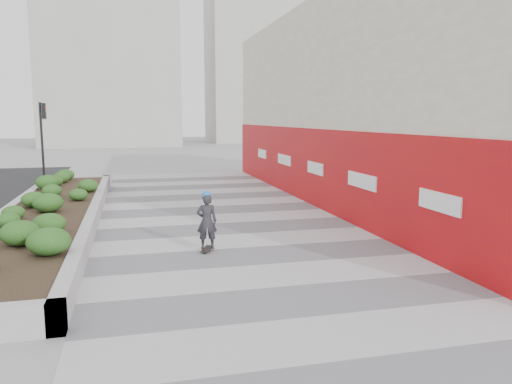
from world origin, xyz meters
TOP-DOWN VIEW (x-y plane):
  - ground at (0.00, 0.00)m, footprint 160.00×160.00m
  - walkway at (0.00, 3.00)m, footprint 8.00×36.00m
  - building at (6.98, 8.98)m, footprint 6.04×24.08m
  - planter at (-5.50, 7.00)m, footprint 3.00×18.00m
  - traffic_signal_near at (-7.23, 17.50)m, footprint 0.33×0.28m
  - distant_bldg_north_l at (-5.00, 55.00)m, footprint 16.00×12.00m
  - distant_bldg_north_r at (15.00, 60.00)m, footprint 14.00×10.00m
  - manhole_cover at (0.50, 3.00)m, footprint 0.44×0.44m
  - skateboarder at (-1.08, 2.52)m, footprint 0.56×0.74m

SIDE VIEW (x-z plane):
  - ground at x=0.00m, z-range 0.00..0.00m
  - manhole_cover at x=0.50m, z-range 0.00..0.01m
  - walkway at x=0.00m, z-range 0.00..0.01m
  - planter at x=-5.50m, z-range -0.03..0.87m
  - skateboarder at x=-1.08m, z-range 0.01..1.59m
  - traffic_signal_near at x=-7.23m, z-range 0.66..4.86m
  - building at x=6.98m, z-range -0.02..7.98m
  - distant_bldg_north_l at x=-5.00m, z-range 0.00..20.00m
  - distant_bldg_north_r at x=15.00m, z-range 0.00..24.00m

